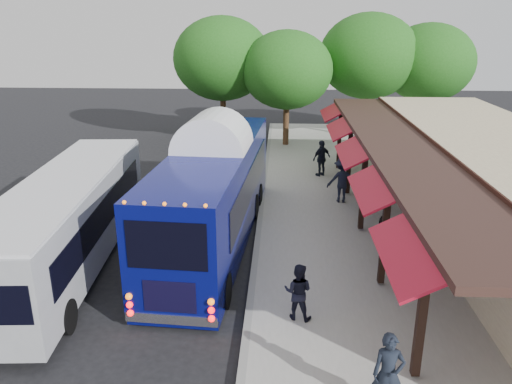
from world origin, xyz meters
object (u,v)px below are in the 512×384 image
(ped_c, at_px, (322,158))
(coach_bus, at_px, (214,188))
(city_bus, at_px, (68,218))
(ped_a, at_px, (388,374))
(sign_board, at_px, (380,228))
(ped_b, at_px, (298,292))
(ped_d, at_px, (342,180))

(ped_c, bearing_deg, coach_bus, 24.37)
(city_bus, xyz_separation_m, ped_a, (8.74, -6.10, -0.60))
(sign_board, bearing_deg, ped_a, -79.50)
(city_bus, distance_m, ped_c, 12.97)
(coach_bus, bearing_deg, ped_c, 64.67)
(ped_b, bearing_deg, sign_board, -108.83)
(ped_c, distance_m, sign_board, 8.28)
(city_bus, relative_size, ped_a, 6.39)
(ped_c, bearing_deg, ped_a, 54.11)
(ped_a, bearing_deg, ped_d, 90.19)
(city_bus, bearing_deg, sign_board, 4.62)
(coach_bus, relative_size, ped_d, 5.98)
(city_bus, xyz_separation_m, sign_board, (9.97, 1.52, -0.76))
(coach_bus, xyz_separation_m, ped_a, (4.41, -8.15, -0.95))
(city_bus, height_order, ped_c, city_bus)
(coach_bus, distance_m, ped_b, 5.81)
(coach_bus, distance_m, city_bus, 4.81)
(coach_bus, distance_m, ped_a, 9.32)
(ped_b, height_order, ped_c, ped_c)
(ped_b, xyz_separation_m, ped_d, (2.08, 8.90, 0.20))
(coach_bus, relative_size, ped_a, 6.74)
(ped_a, distance_m, ped_b, 3.55)
(coach_bus, bearing_deg, ped_d, 42.67)
(city_bus, bearing_deg, ped_a, -38.95)
(ped_b, bearing_deg, city_bus, -8.66)
(coach_bus, height_order, ped_d, coach_bus)
(city_bus, distance_m, ped_d, 10.95)
(ped_b, relative_size, sign_board, 1.49)
(ped_a, height_order, sign_board, ped_a)
(city_bus, relative_size, ped_d, 5.67)
(ped_b, xyz_separation_m, sign_board, (2.87, 4.47, -0.07))
(city_bus, bearing_deg, ped_c, 44.32)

